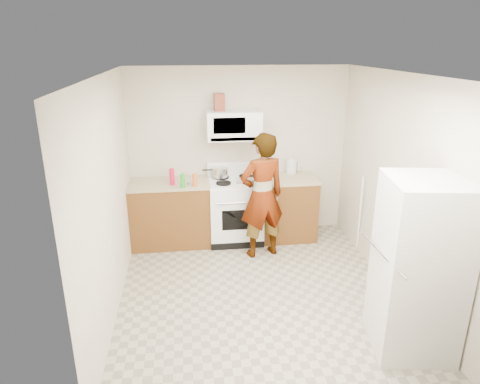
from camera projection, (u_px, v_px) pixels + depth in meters
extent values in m
plane|color=gray|center=(258.00, 292.00, 5.06)|extent=(3.60, 3.60, 0.00)
cube|color=beige|center=(239.00, 153.00, 6.32)|extent=(3.20, 0.02, 2.50)
cube|color=beige|center=(398.00, 187.00, 4.84)|extent=(0.02, 3.60, 2.50)
cube|color=brown|center=(171.00, 214.00, 6.18)|extent=(1.12, 0.62, 0.90)
cube|color=tan|center=(169.00, 183.00, 6.03)|extent=(1.14, 0.64, 0.03)
cube|color=brown|center=(287.00, 209.00, 6.39)|extent=(0.80, 0.62, 0.90)
cube|color=tan|center=(288.00, 179.00, 6.23)|extent=(0.82, 0.64, 0.03)
cube|color=white|center=(235.00, 211.00, 6.28)|extent=(0.76, 0.65, 0.90)
cube|color=white|center=(235.00, 181.00, 6.13)|extent=(0.76, 0.62, 0.03)
cube|color=white|center=(233.00, 168.00, 6.35)|extent=(0.76, 0.08, 0.20)
cube|color=white|center=(234.00, 125.00, 5.99)|extent=(0.76, 0.38, 0.40)
imported|color=tan|center=(262.00, 196.00, 5.70)|extent=(0.71, 0.56, 1.72)
cube|color=silver|center=(418.00, 268.00, 3.91)|extent=(0.80, 0.80, 1.70)
cylinder|color=silver|center=(291.00, 167.00, 6.42)|extent=(0.21, 0.21, 0.20)
cube|color=maroon|center=(219.00, 102.00, 5.88)|extent=(0.15, 0.15, 0.24)
cylinder|color=silver|center=(220.00, 172.00, 6.20)|extent=(0.25, 0.25, 0.13)
cube|color=silver|center=(245.00, 181.00, 6.03)|extent=(0.26, 0.18, 0.05)
cylinder|color=red|center=(172.00, 177.00, 5.88)|extent=(0.08, 0.08, 0.23)
cylinder|color=#D15A17|center=(195.00, 180.00, 5.84)|extent=(0.07, 0.07, 0.18)
cylinder|color=#1B9920|center=(183.00, 181.00, 5.76)|extent=(0.07, 0.07, 0.20)
cylinder|color=silver|center=(188.00, 185.00, 5.90)|extent=(0.29, 0.29, 0.01)
cylinder|color=white|center=(360.00, 214.00, 5.87)|extent=(0.13, 0.23, 1.14)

